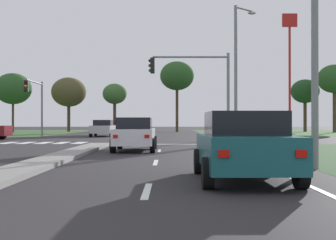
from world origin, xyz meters
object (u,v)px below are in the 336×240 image
object	(u,v)px
traffic_signal_near_right	(199,81)
treeline_fourth	(115,94)
street_lamp_second	(238,67)
treeline_second	(13,89)
treeline_fifth	(177,76)
car_silver_sixth	(103,128)
fastfood_pole_sign	(290,48)
treeline_sixth	(335,79)
car_white_second	(135,134)
traffic_signal_far_left	(36,97)
treeline_seventh	(305,92)
pedestrian_at_median	(132,124)
car_red_near	(122,126)
car_black_fourth	(249,130)
car_teal_fifth	(243,146)
treeline_third	(69,92)

from	to	relation	value
traffic_signal_near_right	treeline_fourth	bearing A→B (deg)	105.34
street_lamp_second	treeline_second	distance (m)	40.20
street_lamp_second	treeline_fourth	size ratio (longest dim) A/B	1.29
treeline_fifth	car_silver_sixth	bearing A→B (deg)	-110.79
fastfood_pole_sign	treeline_sixth	distance (m)	9.14
treeline_sixth	car_white_second	bearing A→B (deg)	-122.10
traffic_signal_far_left	traffic_signal_near_right	bearing A→B (deg)	-40.34
fastfood_pole_sign	treeline_seventh	size ratio (longest dim) A/B	1.95
pedestrian_at_median	traffic_signal_far_left	bearing A→B (deg)	128.68
car_silver_sixth	car_red_near	bearing A→B (deg)	-89.51
pedestrian_at_median	car_black_fourth	bearing A→B (deg)	-158.29
traffic_signal_near_right	treeline_fourth	size ratio (longest dim) A/B	0.84
car_red_near	treeline_sixth	bearing A→B (deg)	177.37
car_teal_fifth	fastfood_pole_sign	size ratio (longest dim) A/B	0.29
traffic_signal_far_left	pedestrian_at_median	world-z (taller)	traffic_signal_far_left
car_red_near	fastfood_pole_sign	bearing A→B (deg)	164.38
car_silver_sixth	fastfood_pole_sign	xyz separation A→B (m)	(20.91, 11.81, 9.55)
treeline_fifth	treeline_second	bearing A→B (deg)	-174.05
treeline_third	car_black_fourth	bearing A→B (deg)	-57.75
car_silver_sixth	traffic_signal_near_right	xyz separation A→B (m)	(8.02, -14.64, 3.08)
car_silver_sixth	treeline_second	bearing A→B (deg)	-49.68
treeline_fifth	car_white_second	bearing A→B (deg)	-93.94
treeline_seventh	car_black_fourth	bearing A→B (deg)	-113.77
car_red_near	treeline_fifth	world-z (taller)	treeline_fifth
fastfood_pole_sign	car_silver_sixth	bearing A→B (deg)	-150.56
car_black_fourth	car_silver_sixth	distance (m)	15.66
fastfood_pole_sign	traffic_signal_near_right	bearing A→B (deg)	-116.00
car_teal_fifth	treeline_second	distance (m)	53.91
street_lamp_second	treeline_sixth	xyz separation A→B (m)	(17.63, 30.66, 2.23)
treeline_seventh	street_lamp_second	bearing A→B (deg)	-113.29
car_silver_sixth	treeline_third	bearing A→B (deg)	-69.38
traffic_signal_near_right	treeline_third	bearing A→B (deg)	114.02
traffic_signal_near_right	fastfood_pole_sign	world-z (taller)	fastfood_pole_sign
car_black_fourth	car_teal_fifth	xyz separation A→B (m)	(-4.05, -21.41, 0.00)
car_teal_fifth	street_lamp_second	world-z (taller)	street_lamp_second
treeline_seventh	traffic_signal_far_left	bearing A→B (deg)	-141.90
car_teal_fifth	car_silver_sixth	distance (m)	32.55
car_teal_fifth	street_lamp_second	xyz separation A→B (m)	(2.61, 17.33, 3.99)
treeline_fifth	treeline_sixth	xyz separation A→B (m)	(20.70, -3.07, -0.73)
car_black_fourth	street_lamp_second	world-z (taller)	street_lamp_second
car_red_near	treeline_fourth	xyz separation A→B (m)	(-1.05, 1.29, 4.39)
street_lamp_second	treeline_third	distance (m)	40.31
car_white_second	street_lamp_second	size ratio (longest dim) A/B	0.52
car_red_near	car_white_second	size ratio (longest dim) A/B	1.01
pedestrian_at_median	treeline_sixth	distance (m)	28.64
car_teal_fifth	traffic_signal_far_left	distance (m)	31.37
street_lamp_second	pedestrian_at_median	bearing A→B (deg)	112.55
car_white_second	car_teal_fifth	xyz separation A→B (m)	(3.25, -10.53, 0.01)
car_teal_fifth	treeline_fifth	size ratio (longest dim) A/B	0.43
traffic_signal_near_right	street_lamp_second	world-z (taller)	street_lamp_second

